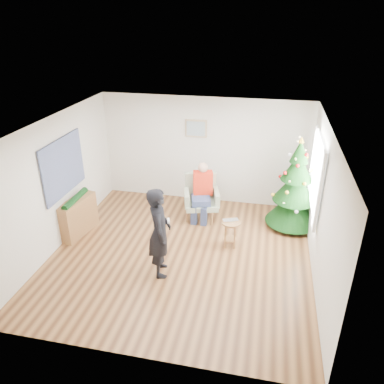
% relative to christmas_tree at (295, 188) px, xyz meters
% --- Properties ---
extents(floor, '(5.00, 5.00, 0.00)m').
position_rel_christmas_tree_xyz_m(floor, '(-2.15, -1.60, -0.93)').
color(floor, brown).
rests_on(floor, ground).
extents(ceiling, '(5.00, 5.00, 0.00)m').
position_rel_christmas_tree_xyz_m(ceiling, '(-2.15, -1.60, 1.67)').
color(ceiling, white).
rests_on(ceiling, wall_back).
extents(wall_back, '(5.00, 0.00, 5.00)m').
position_rel_christmas_tree_xyz_m(wall_back, '(-2.15, 0.90, 0.37)').
color(wall_back, silver).
rests_on(wall_back, floor).
extents(wall_front, '(5.00, 0.00, 5.00)m').
position_rel_christmas_tree_xyz_m(wall_front, '(-2.15, -4.10, 0.37)').
color(wall_front, silver).
rests_on(wall_front, floor).
extents(wall_left, '(0.00, 5.00, 5.00)m').
position_rel_christmas_tree_xyz_m(wall_left, '(-4.65, -1.60, 0.37)').
color(wall_left, silver).
rests_on(wall_left, floor).
extents(wall_right, '(0.00, 5.00, 5.00)m').
position_rel_christmas_tree_xyz_m(wall_right, '(0.35, -1.60, 0.37)').
color(wall_right, silver).
rests_on(wall_right, floor).
extents(window_panel, '(0.04, 1.30, 1.40)m').
position_rel_christmas_tree_xyz_m(window_panel, '(0.32, -0.60, 0.57)').
color(window_panel, white).
rests_on(window_panel, wall_right).
extents(curtains, '(0.05, 1.75, 1.50)m').
position_rel_christmas_tree_xyz_m(curtains, '(0.29, -0.60, 0.57)').
color(curtains, white).
rests_on(curtains, wall_right).
extents(christmas_tree, '(1.15, 1.15, 2.07)m').
position_rel_christmas_tree_xyz_m(christmas_tree, '(0.00, 0.00, 0.00)').
color(christmas_tree, '#3F2816').
rests_on(christmas_tree, floor).
extents(stool, '(0.38, 0.38, 0.57)m').
position_rel_christmas_tree_xyz_m(stool, '(-1.23, -1.09, -0.64)').
color(stool, brown).
rests_on(stool, floor).
extents(laptop, '(0.36, 0.30, 0.02)m').
position_rel_christmas_tree_xyz_m(laptop, '(-1.23, -1.09, -0.35)').
color(laptop, silver).
rests_on(laptop, stool).
extents(armchair, '(0.90, 0.87, 1.01)m').
position_rel_christmas_tree_xyz_m(armchair, '(-2.04, -0.02, -0.56)').
color(armchair, gray).
rests_on(armchair, floor).
extents(seated_person, '(0.51, 0.67, 1.32)m').
position_rel_christmas_tree_xyz_m(seated_person, '(-2.02, -0.07, -0.25)').
color(seated_person, navy).
rests_on(seated_person, armchair).
extents(standing_man, '(0.58, 0.71, 1.70)m').
position_rel_christmas_tree_xyz_m(standing_man, '(-2.38, -2.21, -0.08)').
color(standing_man, black).
rests_on(standing_man, floor).
extents(game_controller, '(0.07, 0.13, 0.04)m').
position_rel_christmas_tree_xyz_m(game_controller, '(-2.20, -2.24, 0.20)').
color(game_controller, white).
rests_on(game_controller, standing_man).
extents(console, '(0.46, 1.04, 0.80)m').
position_rel_christmas_tree_xyz_m(console, '(-4.48, -1.26, -0.53)').
color(console, brown).
rests_on(console, floor).
extents(garland, '(0.14, 0.90, 0.14)m').
position_rel_christmas_tree_xyz_m(garland, '(-4.48, -1.26, -0.11)').
color(garland, black).
rests_on(garland, console).
extents(tapestry, '(0.03, 1.50, 1.15)m').
position_rel_christmas_tree_xyz_m(tapestry, '(-4.61, -1.30, 0.62)').
color(tapestry, black).
rests_on(tapestry, wall_left).
extents(framed_picture, '(0.52, 0.05, 0.42)m').
position_rel_christmas_tree_xyz_m(framed_picture, '(-2.35, 0.87, 0.92)').
color(framed_picture, tan).
rests_on(framed_picture, wall_back).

